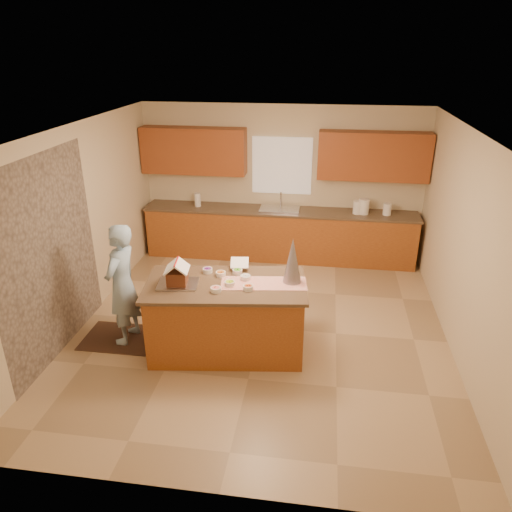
{
  "coord_description": "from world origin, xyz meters",
  "views": [
    {
      "loc": [
        0.76,
        -5.72,
        3.64
      ],
      "look_at": [
        -0.1,
        0.2,
        1.0
      ],
      "focal_mm": 33.99,
      "sensor_mm": 36.0,
      "label": 1
    }
  ],
  "objects_px": {
    "island_base": "(226,319)",
    "tinsel_tree": "(292,261)",
    "boy": "(122,284)",
    "gingerbread_house": "(177,275)"
  },
  "relations": [
    {
      "from": "island_base",
      "to": "gingerbread_house",
      "type": "height_order",
      "value": "gingerbread_house"
    },
    {
      "from": "tinsel_tree",
      "to": "gingerbread_house",
      "type": "distance_m",
      "value": 1.4
    },
    {
      "from": "boy",
      "to": "gingerbread_house",
      "type": "distance_m",
      "value": 0.85
    },
    {
      "from": "boy",
      "to": "gingerbread_house",
      "type": "height_order",
      "value": "boy"
    },
    {
      "from": "boy",
      "to": "tinsel_tree",
      "type": "bearing_deg",
      "value": 100.78
    },
    {
      "from": "boy",
      "to": "gingerbread_house",
      "type": "xyz_separation_m",
      "value": [
        0.79,
        -0.16,
        0.27
      ]
    },
    {
      "from": "tinsel_tree",
      "to": "gingerbread_house",
      "type": "height_order",
      "value": "tinsel_tree"
    },
    {
      "from": "island_base",
      "to": "tinsel_tree",
      "type": "relative_size",
      "value": 3.27
    },
    {
      "from": "gingerbread_house",
      "to": "island_base",
      "type": "bearing_deg",
      "value": 12.47
    },
    {
      "from": "island_base",
      "to": "tinsel_tree",
      "type": "height_order",
      "value": "tinsel_tree"
    }
  ]
}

